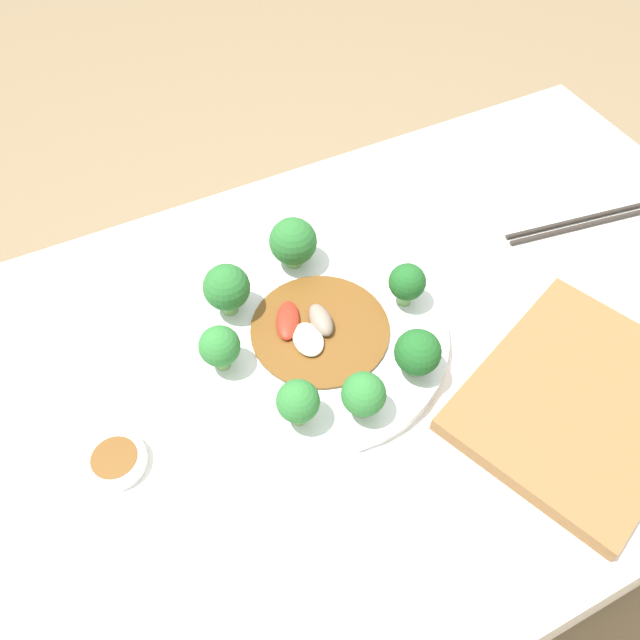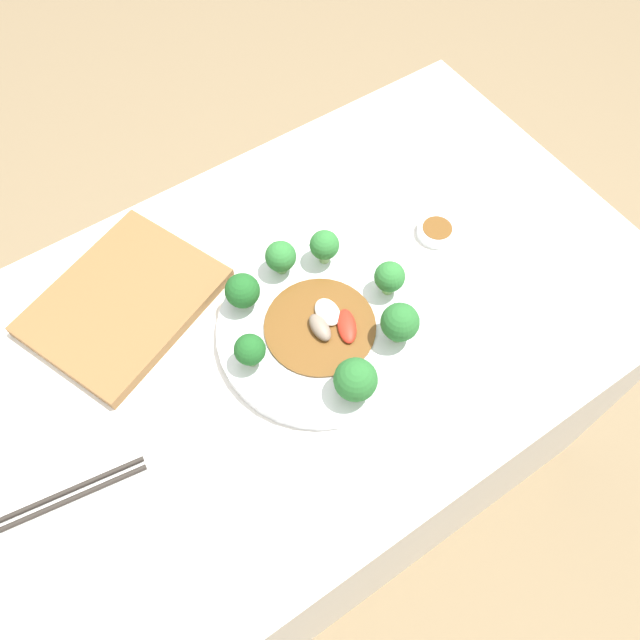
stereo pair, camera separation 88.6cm
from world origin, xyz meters
The scene contains 14 objects.
ground_plane centered at (0.00, 0.00, 0.00)m, with size 8.00×8.00×0.00m, color #7F6B4C.
table centered at (0.00, 0.00, 0.35)m, with size 1.14×0.67×0.70m.
plate centered at (-0.04, 0.04, 0.71)m, with size 0.30×0.30×0.02m.
broccoli_north centered at (-0.02, 0.15, 0.76)m, with size 0.06×0.06×0.07m.
broccoli_west centered at (-0.15, 0.04, 0.76)m, with size 0.05×0.05×0.06m.
broccoli_southeast centered at (0.03, -0.06, 0.76)m, with size 0.05×0.05×0.06m.
broccoli_south centered at (-0.04, -0.08, 0.76)m, with size 0.05×0.05×0.06m.
broccoli_southwest centered at (-0.11, -0.06, 0.76)m, with size 0.04×0.04×0.06m.
broccoli_east centered at (0.07, 0.03, 0.76)m, with size 0.04×0.04×0.06m.
broccoli_northwest centered at (-0.12, 0.11, 0.76)m, with size 0.05×0.05×0.07m.
stirfry_center centered at (-0.04, 0.04, 0.73)m, with size 0.16×0.16×0.02m.
chopsticks centered at (0.37, 0.06, 0.71)m, with size 0.21×0.05×0.01m.
sauce_dish centered at (-0.29, -0.01, 0.71)m, with size 0.06×0.06×0.02m.
cutting_board centered at (0.18, -0.17, 0.71)m, with size 0.33×0.29×0.02m.
Camera 1 is at (-0.22, -0.35, 1.31)m, focal length 35.00 mm.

